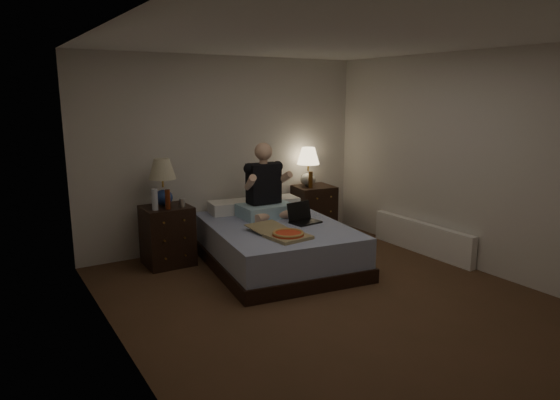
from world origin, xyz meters
TOP-DOWN VIEW (x-y plane):
  - floor at (0.00, 0.00)m, footprint 4.00×4.50m
  - ceiling at (0.00, 0.00)m, footprint 4.00×4.50m
  - wall_back at (0.00, 2.25)m, footprint 4.00×0.00m
  - wall_left at (-2.00, 0.00)m, footprint 0.00×4.50m
  - wall_right at (2.00, 0.00)m, footprint 0.00×4.50m
  - bed at (0.10, 1.15)m, footprint 1.75×2.17m
  - nightstand_left at (-1.00, 1.84)m, footprint 0.55×0.50m
  - nightstand_right at (1.26, 2.01)m, footprint 0.60×0.56m
  - lamp_left at (-1.00, 1.92)m, footprint 0.41×0.41m
  - lamp_right at (1.18, 2.05)m, footprint 0.39×0.39m
  - water_bottle at (-1.17, 1.72)m, footprint 0.07×0.07m
  - soda_can at (-0.85, 1.72)m, footprint 0.07×0.07m
  - beer_bottle_left at (-1.03, 1.70)m, footprint 0.06×0.06m
  - beer_bottle_right at (1.15, 1.94)m, footprint 0.06×0.06m
  - person at (0.19, 1.54)m, footprint 0.67×0.54m
  - laptop at (0.43, 1.02)m, footprint 0.37×0.32m
  - pizza_box at (-0.09, 0.59)m, footprint 0.47×0.80m
  - radiator at (1.93, 0.55)m, footprint 0.10×1.60m

SIDE VIEW (x-z plane):
  - floor at x=0.00m, z-range 0.00..0.00m
  - radiator at x=1.93m, z-range 0.00..0.40m
  - bed at x=0.10m, z-range 0.00..0.50m
  - nightstand_right at x=1.26m, z-range 0.00..0.71m
  - nightstand_left at x=-1.00m, z-range 0.00..0.71m
  - pizza_box at x=-0.09m, z-range 0.50..0.58m
  - laptop at x=0.43m, z-range 0.50..0.74m
  - soda_can at x=-0.85m, z-range 0.71..0.81m
  - beer_bottle_right at x=1.15m, z-range 0.71..0.94m
  - beer_bottle_left at x=-1.03m, z-range 0.71..0.94m
  - water_bottle at x=-1.17m, z-range 0.71..0.96m
  - person at x=0.19m, z-range 0.50..1.43m
  - lamp_right at x=1.18m, z-range 0.71..1.27m
  - lamp_left at x=-1.00m, z-range 0.71..1.27m
  - wall_back at x=0.00m, z-range 0.00..2.50m
  - wall_left at x=-2.00m, z-range 0.00..2.50m
  - wall_right at x=2.00m, z-range 0.00..2.50m
  - ceiling at x=0.00m, z-range 2.50..2.50m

